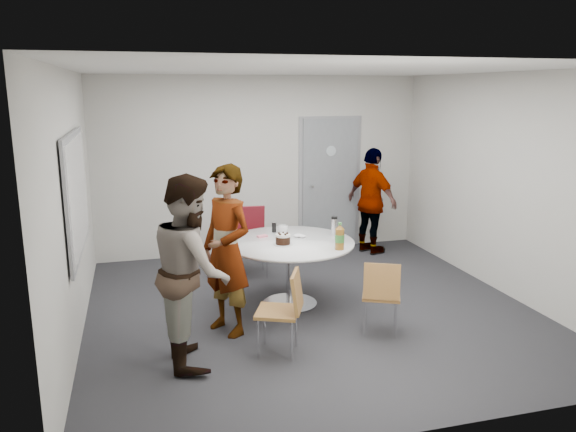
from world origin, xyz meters
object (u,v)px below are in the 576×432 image
object	(u,v)px
chair_near_left	(286,305)
person_main	(227,251)
door	(330,184)
chair_far	(251,233)
person_left	(191,270)
whiteboard	(77,194)
chair_near_right	(381,291)
table	(292,250)
person_right	(372,201)

from	to	relation	value
chair_near_left	person_main	size ratio (longest dim) A/B	0.47
door	chair_far	distance (m)	1.86
door	person_left	size ratio (longest dim) A/B	1.20
person_left	whiteboard	bearing A→B (deg)	42.57
person_main	person_left	size ratio (longest dim) A/B	1.00
chair_far	person_left	distance (m)	2.59
chair_near_left	person_left	xyz separation A→B (m)	(-0.87, 0.12, 0.38)
chair_far	person_left	size ratio (longest dim) A/B	0.52
chair_near_right	person_left	world-z (taller)	person_left
chair_near_left	person_main	world-z (taller)	person_main
door	person_main	bearing A→B (deg)	-126.77
chair_near_left	chair_near_right	bearing A→B (deg)	-58.22
whiteboard	table	world-z (taller)	whiteboard
person_left	chair_near_left	bearing A→B (deg)	-98.80
door	person_left	bearing A→B (deg)	-126.93
whiteboard	person_main	xyz separation A→B (m)	(1.45, -0.55, -0.57)
chair_near_left	chair_far	bearing A→B (deg)	20.00
door	whiteboard	world-z (taller)	door
person_main	whiteboard	bearing A→B (deg)	-142.16
whiteboard	person_right	distance (m)	4.47
chair_near_right	door	bearing A→B (deg)	104.81
door	whiteboard	xyz separation A→B (m)	(-3.56, -2.28, 0.42)
person_left	person_main	bearing A→B (deg)	-38.79
whiteboard	chair_far	bearing A→B (deg)	31.62
door	person_right	distance (m)	0.76
person_main	chair_near_left	bearing A→B (deg)	3.20
table	person_left	size ratio (longest dim) A/B	0.84
whiteboard	person_left	bearing A→B (deg)	-46.38
door	chair_near_right	distance (m)	3.43
chair_near_left	person_left	distance (m)	0.96
chair_near_right	person_left	distance (m)	1.96
whiteboard	chair_far	xyz separation A→B (m)	(2.07, 1.27, -0.88)
whiteboard	chair_near_left	bearing A→B (deg)	-32.31
whiteboard	person_main	bearing A→B (deg)	-20.70
person_left	person_right	world-z (taller)	person_left
table	chair_near_left	world-z (taller)	table
person_right	chair_near_left	bearing A→B (deg)	121.03
door	table	distance (m)	2.64
door	whiteboard	size ratio (longest dim) A/B	1.12
chair_near_left	door	bearing A→B (deg)	-1.63
person_right	door	bearing A→B (deg)	20.74
chair_far	chair_near_right	bearing A→B (deg)	114.81
chair_far	person_left	world-z (taller)	person_left
chair_far	table	bearing A→B (deg)	104.14
chair_far	person_right	bearing A→B (deg)	-162.53
table	person_right	size ratio (longest dim) A/B	0.91
chair_near_left	chair_near_right	size ratio (longest dim) A/B	1.03
chair_near_left	person_main	bearing A→B (deg)	58.54
person_left	door	bearing A→B (deg)	-37.98
chair_near_left	person_left	bearing A→B (deg)	106.13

